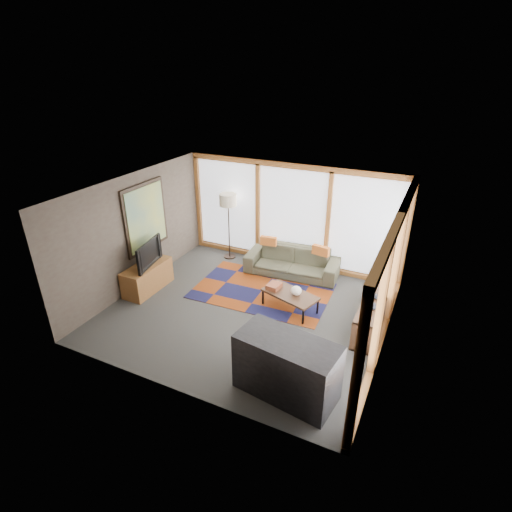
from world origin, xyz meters
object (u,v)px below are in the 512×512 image
at_px(television, 145,253).
at_px(floor_lamp, 229,226).
at_px(bookshelf, 375,307).
at_px(bar_counter, 287,367).
at_px(tv_console, 148,277).
at_px(coffee_table, 290,301).
at_px(sofa, 292,262).

bearing_deg(television, floor_lamp, -31.76).
height_order(bookshelf, bar_counter, bar_counter).
bearing_deg(tv_console, bookshelf, 11.75).
bearing_deg(bookshelf, coffee_table, -166.75).
distance_m(floor_lamp, tv_console, 2.49).
distance_m(tv_console, bar_counter, 4.32).
distance_m(floor_lamp, bookshelf, 4.24).
height_order(sofa, bar_counter, bar_counter).
distance_m(television, bar_counter, 4.32).
distance_m(coffee_table, tv_console, 3.27).
bearing_deg(bar_counter, coffee_table, 117.79).
bearing_deg(tv_console, television, 40.51).
bearing_deg(coffee_table, tv_console, -169.03).
bearing_deg(bookshelf, television, -168.37).
relative_size(sofa, coffee_table, 1.95).
xyz_separation_m(sofa, coffee_table, (0.52, -1.48, -0.14)).
xyz_separation_m(floor_lamp, coffee_table, (2.34, -1.64, -0.68)).
bearing_deg(bookshelf, bar_counter, -108.41).
relative_size(television, bar_counter, 0.65).
distance_m(coffee_table, television, 3.33).
bearing_deg(floor_lamp, television, -110.71).
bearing_deg(bookshelf, tv_console, -168.25).
height_order(floor_lamp, television, floor_lamp).
relative_size(tv_console, television, 1.20).
bearing_deg(sofa, floor_lamp, 170.21).
height_order(coffee_table, tv_console, tv_console).
bearing_deg(bar_counter, sofa, 117.62).
bearing_deg(sofa, tv_console, -146.76).
bearing_deg(tv_console, sofa, 38.05).
height_order(tv_console, television, television).
height_order(floor_lamp, tv_console, floor_lamp).
distance_m(bookshelf, tv_console, 4.98).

